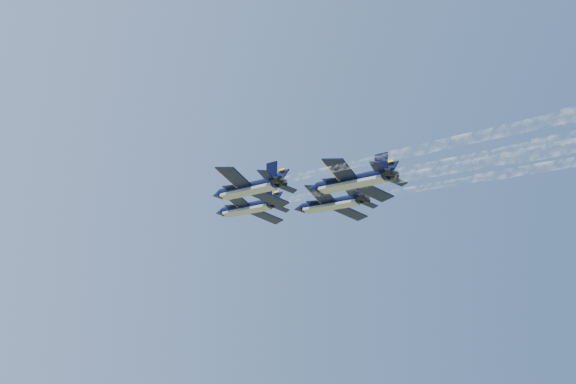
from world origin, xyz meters
TOP-DOWN VIEW (x-y plane):
  - jet_lead at (-3.01, 14.87)m, footprint 13.47×18.17m
  - jet_left at (-10.99, 1.99)m, footprint 13.47×18.17m
  - jet_right at (6.96, 3.19)m, footprint 13.47×18.17m
  - jet_slot at (-0.85, -11.07)m, footprint 13.47×18.17m

SIDE VIEW (x-z plane):
  - jet_lead at x=-3.01m, z-range 98.52..103.86m
  - jet_left at x=-10.99m, z-range 98.52..103.86m
  - jet_right at x=6.96m, z-range 98.52..103.86m
  - jet_slot at x=-0.85m, z-range 98.52..103.86m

